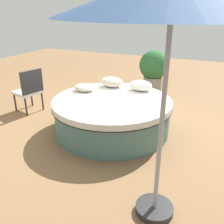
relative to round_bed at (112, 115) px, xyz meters
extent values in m
plane|color=olive|center=(0.00, 0.00, -0.33)|extent=(16.00, 16.00, 0.00)
cylinder|color=#4C726B|center=(0.00, 0.00, -0.06)|extent=(2.15, 2.15, 0.53)
cylinder|color=black|center=(0.00, 0.00, 0.20)|extent=(2.22, 2.22, 0.01)
cylinder|color=silver|center=(0.00, 0.00, 0.26)|extent=(2.21, 2.21, 0.11)
ellipsoid|color=white|center=(0.30, 0.74, 0.42)|extent=(0.47, 0.37, 0.20)
ellipsoid|color=beige|center=(-0.34, 0.71, 0.42)|extent=(0.49, 0.36, 0.21)
ellipsoid|color=beige|center=(-0.72, 0.22, 0.38)|extent=(0.44, 0.37, 0.14)
cylinder|color=#333338|center=(-2.42, -0.07, -0.12)|extent=(0.04, 0.04, 0.42)
cylinder|color=#333338|center=(-2.32, 0.36, -0.12)|extent=(0.04, 0.04, 0.42)
cylinder|color=#333338|center=(-2.01, -0.17, -0.12)|extent=(0.04, 0.04, 0.42)
cylinder|color=#333338|center=(-1.91, 0.26, -0.12)|extent=(0.04, 0.04, 0.42)
cube|color=white|center=(-2.16, 0.09, 0.12)|extent=(0.60, 0.62, 0.06)
cube|color=#333338|center=(-1.95, 0.05, 0.40)|extent=(0.17, 0.52, 0.50)
cylinder|color=#262628|center=(1.34, -1.67, -0.29)|extent=(0.44, 0.44, 0.08)
cylinder|color=#99999E|center=(1.34, -1.67, 0.90)|extent=(0.05, 0.05, 2.46)
cylinder|color=gray|center=(-0.05, 2.84, -0.14)|extent=(0.53, 0.53, 0.38)
sphere|color=#2D6633|center=(-0.05, 2.84, 0.40)|extent=(0.81, 0.81, 0.81)
camera|label=1|loc=(1.84, -3.88, 1.87)|focal=39.50mm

